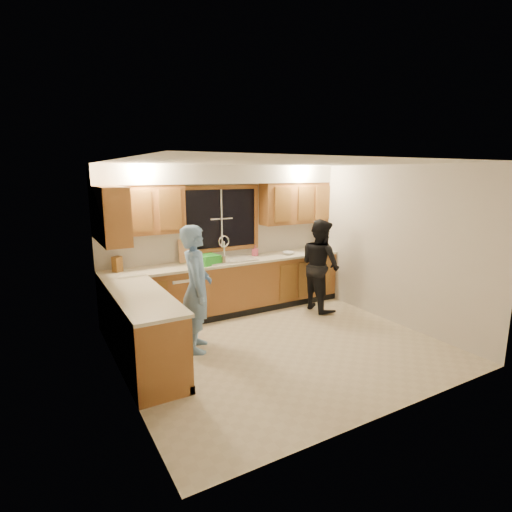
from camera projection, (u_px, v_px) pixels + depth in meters
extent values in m
plane|color=beige|center=(280.00, 346.00, 5.58)|extent=(4.20, 4.20, 0.00)
plane|color=silver|center=(282.00, 163.00, 5.08)|extent=(4.20, 4.20, 0.00)
plane|color=beige|center=(221.00, 239.00, 6.95)|extent=(4.20, 0.00, 4.20)
plane|color=beige|center=(119.00, 278.00, 4.31)|extent=(0.00, 3.80, 3.80)
plane|color=beige|center=(392.00, 245.00, 6.35)|extent=(0.00, 3.80, 3.80)
cube|color=#9E612E|center=(230.00, 288.00, 6.86)|extent=(4.20, 0.60, 0.88)
cube|color=#9E612E|center=(143.00, 332.00, 4.92)|extent=(0.60, 1.90, 0.88)
cube|color=beige|center=(230.00, 262.00, 6.75)|extent=(4.20, 0.63, 0.04)
cube|color=beige|center=(142.00, 297.00, 4.83)|extent=(0.63, 1.90, 0.04)
cube|color=#9E612E|center=(139.00, 210.00, 6.00)|extent=(1.35, 0.33, 0.75)
cube|color=#9E612E|center=(295.00, 203.00, 7.38)|extent=(1.35, 0.33, 0.75)
cube|color=#9E612E|center=(111.00, 215.00, 5.23)|extent=(0.33, 0.90, 0.75)
cube|color=silver|center=(225.00, 174.00, 6.57)|extent=(4.20, 0.35, 0.30)
cube|color=black|center=(221.00, 219.00, 6.87)|extent=(1.30, 0.01, 1.00)
cube|color=#9E612E|center=(221.00, 187.00, 6.75)|extent=(1.44, 0.03, 0.07)
cube|color=#9E612E|center=(222.00, 249.00, 6.97)|extent=(1.44, 0.03, 0.07)
cube|color=#9E612E|center=(183.00, 221.00, 6.53)|extent=(0.07, 0.03, 1.00)
cube|color=#9E612E|center=(256.00, 217.00, 7.19)|extent=(0.07, 0.03, 1.00)
cube|color=silver|center=(229.00, 260.00, 6.76)|extent=(0.86, 0.52, 0.03)
cube|color=silver|center=(218.00, 266.00, 6.67)|extent=(0.38, 0.42, 0.18)
cube|color=silver|center=(240.00, 264.00, 6.88)|extent=(0.38, 0.42, 0.18)
cylinder|color=white|center=(224.00, 249.00, 6.90)|extent=(0.04, 0.04, 0.28)
torus|color=white|center=(224.00, 241.00, 6.87)|extent=(0.21, 0.03, 0.21)
cube|color=white|center=(183.00, 297.00, 6.44)|extent=(0.60, 0.56, 0.82)
cube|color=white|center=(156.00, 349.00, 4.43)|extent=(0.58, 0.75, 0.90)
imported|color=#6A93C8|center=(197.00, 289.00, 5.32)|extent=(0.61, 0.73, 1.71)
imported|color=black|center=(320.00, 265.00, 6.94)|extent=(0.63, 0.80, 1.60)
cube|color=#925F28|center=(117.00, 264.00, 5.96)|extent=(0.16, 0.16, 0.23)
cube|color=tan|center=(187.00, 251.00, 6.57)|extent=(0.30, 0.13, 0.38)
cube|color=green|center=(208.00, 260.00, 6.45)|extent=(0.38, 0.37, 0.15)
imported|color=#E8587B|center=(255.00, 251.00, 7.12)|extent=(0.11, 0.11, 0.18)
imported|color=silver|center=(289.00, 253.00, 7.25)|extent=(0.25, 0.25, 0.05)
cylinder|color=beige|center=(223.00, 260.00, 6.51)|extent=(0.06, 0.06, 0.11)
cylinder|color=beige|center=(224.00, 260.00, 6.46)|extent=(0.08, 0.08, 0.13)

